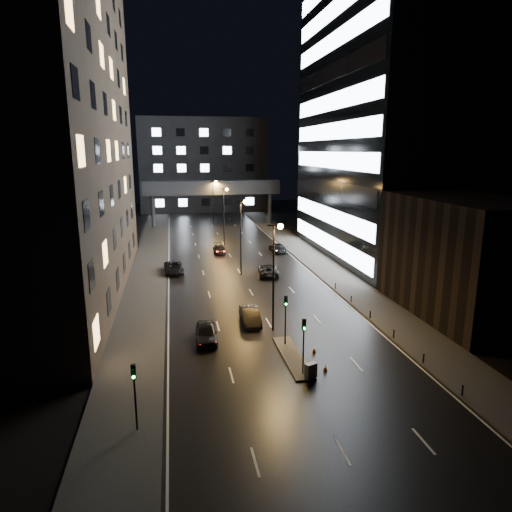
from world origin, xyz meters
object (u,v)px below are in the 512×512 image
object	(u,v)px
car_away_b	(250,316)
car_away_d	(219,249)
car_away_a	(206,333)
car_toward_a	(268,270)
car_away_c	(174,268)
utility_cabinet	(311,370)
car_toward_b	(278,248)

from	to	relation	value
car_away_b	car_away_d	world-z (taller)	car_away_b
car_away_a	car_toward_a	xyz separation A→B (m)	(9.94, 20.43, -0.04)
car_away_c	utility_cabinet	distance (m)	33.67
car_toward_b	utility_cabinet	world-z (taller)	car_toward_b
car_toward_b	car_away_d	bearing A→B (deg)	-10.74
car_toward_b	car_away_c	bearing A→B (deg)	26.14
car_away_a	utility_cabinet	size ratio (longest dim) A/B	4.21
car_away_a	utility_cabinet	distance (m)	10.88
car_away_d	utility_cabinet	distance (m)	43.72
car_away_b	utility_cabinet	world-z (taller)	car_away_b
car_away_d	utility_cabinet	world-z (taller)	car_away_d
car_away_a	utility_cabinet	world-z (taller)	car_away_a
car_away_a	car_away_c	size ratio (longest dim) A/B	0.86
car_away_c	car_toward_b	distance (m)	20.12
utility_cabinet	car_toward_a	bearing A→B (deg)	59.68
car_away_b	car_away_d	distance (m)	31.84
car_away_a	car_away_d	distance (m)	35.73
car_toward_b	utility_cabinet	size ratio (longest dim) A/B	4.32
car_away_d	car_toward_a	distance (m)	15.80
car_away_a	car_toward_b	size ratio (longest dim) A/B	0.98
car_away_d	utility_cabinet	xyz separation A→B (m)	(2.20, -43.67, 0.04)
car_away_b	car_away_c	distance (m)	21.65
car_away_a	car_away_c	xyz separation A→B (m)	(-2.63, 23.98, -0.04)
car_away_b	car_toward_a	size ratio (longest dim) A/B	0.88
car_away_a	car_toward_a	world-z (taller)	car_away_a
car_away_d	car_away_c	bearing A→B (deg)	-122.34
car_away_a	utility_cabinet	bearing A→B (deg)	-46.79
car_toward_b	utility_cabinet	bearing A→B (deg)	74.76
car_away_a	car_away_d	xyz separation A→B (m)	(4.87, 35.40, -0.14)
car_away_c	car_toward_b	xyz separation A→B (m)	(17.16, 10.51, -0.06)
car_away_a	car_away_b	bearing A→B (deg)	40.68
car_away_d	utility_cabinet	bearing A→B (deg)	-86.17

